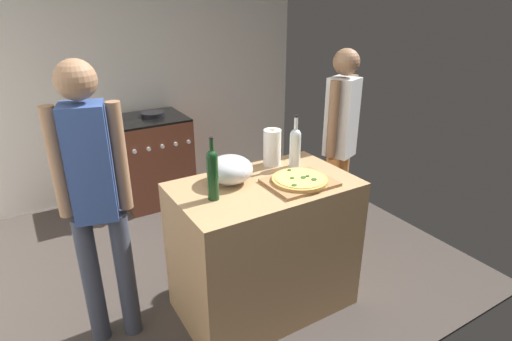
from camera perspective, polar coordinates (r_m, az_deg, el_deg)
ground_plane at (r=3.58m, az=-8.89°, el=-10.91°), size 3.85×3.44×0.02m
kitchen_wall_rear at (r=4.45m, az=-17.55°, el=13.23°), size 3.85×0.10×2.60m
counter at (r=2.74m, az=1.10°, el=-10.54°), size 1.12×0.68×0.91m
cutting_board at (r=2.52m, az=6.07°, el=-1.66°), size 0.40×0.32×0.02m
pizza at (r=2.51m, az=6.09°, el=-1.23°), size 0.34×0.34×0.03m
mixing_bowl at (r=2.50m, az=-3.60°, el=0.16°), size 0.28×0.28×0.17m
paper_towel_roll at (r=2.76m, az=2.25°, el=3.21°), size 0.12×0.12×0.25m
wine_bottle_clear at (r=2.73m, az=5.44°, el=3.40°), size 0.07×0.07×0.35m
wine_bottle_green at (r=2.27m, az=-6.03°, el=-0.32°), size 0.06×0.06×0.37m
stove at (r=4.31m, az=-13.92°, el=1.52°), size 0.66×0.61×0.93m
person_in_stripes at (r=2.40m, az=-21.44°, el=-2.98°), size 0.37×0.25×1.70m
person_in_red at (r=3.30m, az=11.54°, el=4.07°), size 0.34×0.26×1.63m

